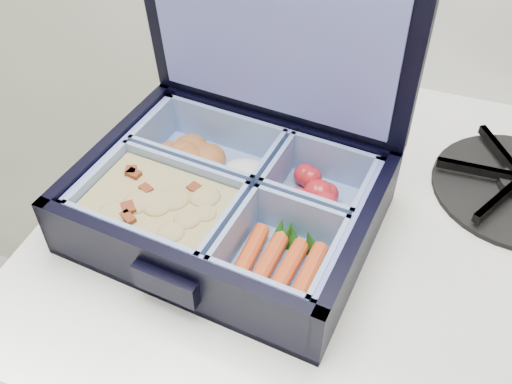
% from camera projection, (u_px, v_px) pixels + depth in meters
% --- Properties ---
extents(bento_box, '(0.27, 0.22, 0.06)m').
position_uv_depth(bento_box, '(228.00, 201.00, 0.51)').
color(bento_box, black).
rests_on(bento_box, stove).
extents(burner_grate_rear, '(0.21, 0.21, 0.02)m').
position_uv_depth(burner_grate_rear, '(246.00, 92.00, 0.66)').
color(burner_grate_rear, black).
rests_on(burner_grate_rear, stove).
extents(fork, '(0.13, 0.15, 0.01)m').
position_uv_depth(fork, '(275.00, 139.00, 0.61)').
color(fork, '#A7A7AD').
rests_on(fork, stove).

